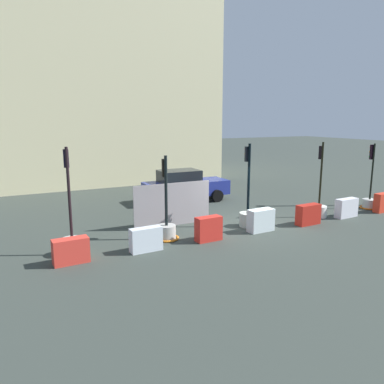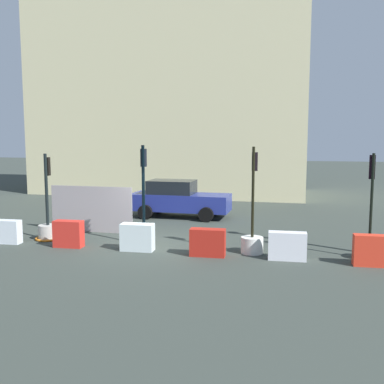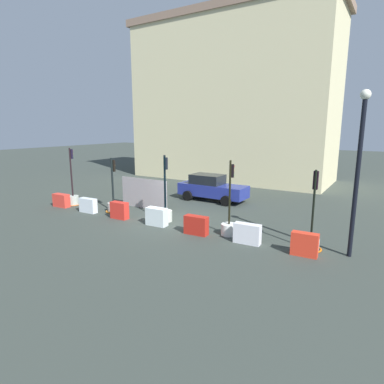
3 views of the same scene
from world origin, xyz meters
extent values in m
plane|color=#353D37|center=(0.00, 0.00, 0.00)|extent=(120.00, 120.00, 0.00)
cylinder|color=#AEB7AC|center=(-7.12, -0.23, 0.29)|extent=(0.68, 0.68, 0.57)
cylinder|color=black|center=(-7.12, -0.23, 2.07)|extent=(0.10, 0.10, 3.00)
cube|color=black|center=(-7.13, -0.12, 3.19)|extent=(0.17, 0.14, 0.59)
sphere|color=red|center=(-7.13, -0.04, 3.39)|extent=(0.10, 0.10, 0.10)
sphere|color=orange|center=(-7.13, -0.04, 3.19)|extent=(0.10, 0.10, 0.10)
sphere|color=green|center=(-7.13, -0.04, 3.00)|extent=(0.10, 0.10, 0.10)
torus|color=orange|center=(-7.12, -0.23, 0.03)|extent=(0.89, 0.89, 0.05)
cylinder|color=#B3B0A8|center=(-3.70, -0.11, 0.27)|extent=(0.69, 0.69, 0.53)
cylinder|color=black|center=(-3.70, -0.11, 1.83)|extent=(0.11, 0.11, 2.60)
cube|color=black|center=(-3.70, 0.02, 2.66)|extent=(0.16, 0.16, 0.66)
sphere|color=red|center=(-3.70, 0.11, 2.88)|extent=(0.10, 0.10, 0.10)
sphere|color=orange|center=(-3.70, 0.11, 2.66)|extent=(0.10, 0.10, 0.10)
sphere|color=green|center=(-3.70, 0.11, 2.44)|extent=(0.10, 0.10, 0.10)
torus|color=orange|center=(-3.70, -0.11, 0.04)|extent=(0.93, 0.93, 0.08)
cylinder|color=beige|center=(-0.01, -0.06, 0.29)|extent=(0.70, 0.70, 0.57)
cylinder|color=black|center=(-0.01, -0.06, 2.01)|extent=(0.11, 0.11, 2.87)
cube|color=black|center=(-0.04, 0.06, 3.01)|extent=(0.19, 0.17, 0.61)
sphere|color=red|center=(-0.05, 0.15, 3.22)|extent=(0.11, 0.11, 0.11)
sphere|color=orange|center=(-0.05, 0.15, 3.01)|extent=(0.11, 0.11, 0.11)
sphere|color=green|center=(-0.05, 0.15, 2.81)|extent=(0.11, 0.11, 0.11)
cylinder|color=silver|center=(3.75, -0.29, 0.26)|extent=(0.71, 0.71, 0.52)
cylinder|color=black|center=(3.75, -0.29, 1.97)|extent=(0.09, 0.09, 2.90)
cube|color=black|center=(3.78, -0.18, 2.94)|extent=(0.20, 0.18, 0.59)
sphere|color=red|center=(3.80, -0.10, 3.14)|extent=(0.11, 0.11, 0.11)
sphere|color=orange|center=(3.80, -0.10, 2.94)|extent=(0.11, 0.11, 0.11)
sphere|color=green|center=(3.80, -0.10, 2.75)|extent=(0.11, 0.11, 0.11)
cylinder|color=beige|center=(7.31, -0.16, 0.23)|extent=(0.67, 0.67, 0.46)
cylinder|color=black|center=(7.31, -0.16, 1.85)|extent=(0.09, 0.09, 2.78)
cube|color=black|center=(7.30, -0.05, 2.81)|extent=(0.19, 0.15, 0.72)
sphere|color=red|center=(7.29, 0.03, 3.06)|extent=(0.11, 0.11, 0.11)
sphere|color=orange|center=(7.29, 0.03, 2.81)|extent=(0.11, 0.11, 0.11)
sphere|color=green|center=(7.29, 0.03, 2.57)|extent=(0.11, 0.11, 0.11)
torus|color=orange|center=(7.31, -0.16, 0.04)|extent=(0.89, 0.89, 0.07)
cube|color=red|center=(-7.28, -0.97, 0.40)|extent=(1.11, 0.50, 0.80)
cube|color=silver|center=(-4.83, -1.00, 0.41)|extent=(1.12, 0.43, 0.83)
cube|color=red|center=(-2.39, -0.97, 0.45)|extent=(1.00, 0.46, 0.91)
cube|color=silver|center=(0.05, -0.87, 0.45)|extent=(1.10, 0.52, 0.90)
cube|color=#B32217|center=(2.44, -1.00, 0.43)|extent=(1.12, 0.47, 0.87)
cube|color=silver|center=(4.87, -0.86, 0.43)|extent=(1.15, 0.45, 0.86)
cube|color=red|center=(7.24, -0.95, 0.46)|extent=(1.01, 0.42, 0.92)
cube|color=navy|center=(-0.19, 5.45, 0.72)|extent=(4.61, 1.69, 0.78)
cube|color=black|center=(-0.61, 5.45, 1.42)|extent=(2.13, 1.46, 0.62)
cylinder|color=black|center=(1.25, 6.30, 0.33)|extent=(0.66, 0.29, 0.66)
cylinder|color=black|center=(1.23, 4.56, 0.33)|extent=(0.66, 0.29, 0.66)
cylinder|color=black|center=(-1.60, 6.34, 0.33)|extent=(0.66, 0.29, 0.66)
cylinder|color=black|center=(-1.62, 4.60, 0.33)|extent=(0.66, 0.29, 0.66)
cube|color=beige|center=(-3.34, 14.88, 6.95)|extent=(17.83, 7.16, 13.89)
cube|color=#9E9699|center=(-2.74, 1.46, 0.91)|extent=(3.42, 0.04, 1.81)
cube|color=#4C4C4C|center=(-4.28, 1.46, 0.05)|extent=(0.16, 0.50, 0.10)
cube|color=#4C4C4C|center=(-1.20, 1.46, 0.05)|extent=(0.16, 0.50, 0.10)
camera|label=1|loc=(-8.89, -12.55, 4.45)|focal=35.11mm
camera|label=2|loc=(5.14, -14.25, 3.68)|focal=41.31mm
camera|label=3|loc=(9.77, -13.12, 4.88)|focal=30.25mm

